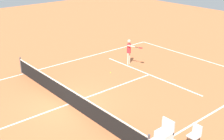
# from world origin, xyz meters

# --- Properties ---
(ground_plane) EXTENTS (60.00, 60.00, 0.00)m
(ground_plane) POSITION_xyz_m (0.00, 0.00, 0.00)
(ground_plane) COLOR #C66B3D
(court_lines) EXTENTS (11.08, 22.88, 0.01)m
(court_lines) POSITION_xyz_m (0.00, 0.00, 0.00)
(court_lines) COLOR white
(court_lines) RESTS_ON ground
(tennis_net) EXTENTS (11.68, 0.10, 1.07)m
(tennis_net) POSITION_xyz_m (0.00, 0.00, 0.50)
(tennis_net) COLOR #4C4C51
(tennis_net) RESTS_ON ground
(player_serving) EXTENTS (1.35, 0.50, 1.82)m
(player_serving) POSITION_xyz_m (2.27, -6.58, 1.10)
(player_serving) COLOR beige
(player_serving) RESTS_ON ground
(tennis_ball) EXTENTS (0.07, 0.07, 0.07)m
(tennis_ball) POSITION_xyz_m (1.86, -4.48, 0.03)
(tennis_ball) COLOR #CCE033
(tennis_ball) RESTS_ON ground
(courtside_chair_mid) EXTENTS (0.44, 0.46, 0.95)m
(courtside_chair_mid) POSITION_xyz_m (-6.48, -2.07, 0.53)
(courtside_chair_mid) COLOR #262626
(courtside_chair_mid) RESTS_ON ground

